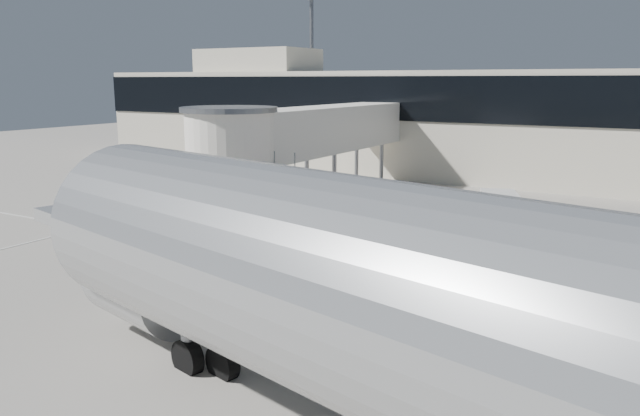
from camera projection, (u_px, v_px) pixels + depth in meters
The scene contains 12 objects.
ground at pixel (218, 267), 24.85m from camera, with size 140.00×140.00×0.00m, color #A8A196.
lane_markings at pixel (321, 220), 33.08m from camera, with size 40.00×30.00×0.02m.
terminal at pixel (454, 121), 49.55m from camera, with size 64.00×12.11×15.20m.
jet_bridge at pixel (297, 133), 36.33m from camera, with size 5.70×20.40×6.03m.
baggage_tug at pixel (326, 226), 29.21m from camera, with size 2.84×2.39×1.69m.
suitcase_cart at pixel (425, 257), 24.39m from camera, with size 3.75×2.40×1.45m.
box_cart_near at pixel (250, 264), 23.29m from camera, with size 3.78×2.52×1.47m.
box_cart_far at pixel (140, 237), 27.09m from camera, with size 4.14×2.62×1.60m.
ground_worker at pixel (216, 252), 23.36m from camera, with size 0.72×0.47×1.98m, color #8EFF1A.
minivan at pixel (501, 208), 31.60m from camera, with size 3.20×4.61×1.62m.
belt_loader at pixel (235, 159), 53.56m from camera, with size 3.95×2.55×1.79m.
aircraft at pixel (403, 309), 11.33m from camera, with size 22.51×8.70×5.71m.
Camera 1 is at (15.51, -18.59, 7.33)m, focal length 35.00 mm.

